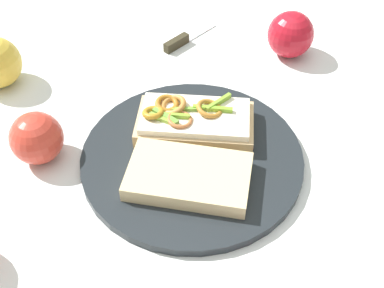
% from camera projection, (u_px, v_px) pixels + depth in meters
% --- Properties ---
extents(ground_plane, '(2.00, 2.00, 0.00)m').
position_uv_depth(ground_plane, '(192.00, 161.00, 0.67)').
color(ground_plane, silver).
rests_on(ground_plane, ground).
extents(plate, '(0.30, 0.30, 0.01)m').
position_uv_depth(plate, '(192.00, 158.00, 0.66)').
color(plate, '#1F2428').
rests_on(plate, ground_plane).
extents(sandwich, '(0.18, 0.17, 0.05)m').
position_uv_depth(sandwich, '(193.00, 121.00, 0.68)').
color(sandwich, tan).
rests_on(sandwich, plate).
extents(bread_slice_side, '(0.18, 0.16, 0.02)m').
position_uv_depth(bread_slice_side, '(189.00, 176.00, 0.62)').
color(bread_slice_side, beige).
rests_on(bread_slice_side, plate).
extents(apple_1, '(0.11, 0.11, 0.08)m').
position_uv_depth(apple_1, '(291.00, 34.00, 0.81)').
color(apple_1, '#B11422').
rests_on(apple_1, ground_plane).
extents(apple_4, '(0.09, 0.09, 0.07)m').
position_uv_depth(apple_4, '(37.00, 138.00, 0.65)').
color(apple_4, red).
rests_on(apple_4, ground_plane).
extents(knife, '(0.02, 0.12, 0.02)m').
position_uv_depth(knife, '(182.00, 40.00, 0.86)').
color(knife, silver).
rests_on(knife, ground_plane).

